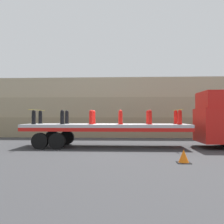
% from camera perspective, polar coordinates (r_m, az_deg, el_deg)
% --- Properties ---
extents(ground_plane, '(120.00, 120.00, 0.00)m').
position_cam_1_polar(ground_plane, '(14.60, -1.29, -7.99)').
color(ground_plane, '#38383A').
extents(rock_cliff, '(60.00, 3.30, 5.06)m').
position_cam_1_polar(rock_cliff, '(22.19, 0.18, 0.96)').
color(rock_cliff, gray).
rests_on(rock_cliff, ground_plane).
extents(truck_cab, '(2.66, 2.69, 3.18)m').
position_cam_1_polar(truck_cab, '(15.50, 24.12, -1.63)').
color(truck_cab, red).
rests_on(truck_cab, ground_plane).
extents(flatbed_trailer, '(9.40, 2.62, 1.33)m').
position_cam_1_polar(flatbed_trailer, '(14.56, -3.42, -3.69)').
color(flatbed_trailer, '#B2B2B7').
rests_on(flatbed_trailer, ground_plane).
extents(fire_hydrant_black_near_0, '(0.28, 0.43, 0.81)m').
position_cam_1_polar(fire_hydrant_black_near_0, '(14.83, -17.46, -1.16)').
color(fire_hydrant_black_near_0, black).
rests_on(fire_hydrant_black_near_0, flatbed_trailer).
extents(fire_hydrant_black_far_0, '(0.28, 0.43, 0.81)m').
position_cam_1_polar(fire_hydrant_black_far_0, '(15.87, -16.07, -1.15)').
color(fire_hydrant_black_far_0, black).
rests_on(fire_hydrant_black_far_0, flatbed_trailer).
extents(fire_hydrant_black_near_1, '(0.28, 0.43, 0.81)m').
position_cam_1_polar(fire_hydrant_black_near_1, '(14.34, -11.31, -1.19)').
color(fire_hydrant_black_near_1, black).
rests_on(fire_hydrant_black_near_1, flatbed_trailer).
extents(fire_hydrant_black_far_1, '(0.28, 0.43, 0.81)m').
position_cam_1_polar(fire_hydrant_black_far_1, '(15.42, -10.29, -1.17)').
color(fire_hydrant_black_far_1, black).
rests_on(fire_hydrant_black_far_1, flatbed_trailer).
extents(fire_hydrant_red_near_2, '(0.28, 0.43, 0.81)m').
position_cam_1_polar(fire_hydrant_red_near_2, '(14.02, -4.80, -1.21)').
color(fire_hydrant_red_near_2, red).
rests_on(fire_hydrant_red_near_2, flatbed_trailer).
extents(fire_hydrant_red_far_2, '(0.28, 0.43, 0.81)m').
position_cam_1_polar(fire_hydrant_red_far_2, '(15.12, -4.23, -1.19)').
color(fire_hydrant_red_far_2, red).
rests_on(fire_hydrant_red_far_2, flatbed_trailer).
extents(fire_hydrant_red_near_3, '(0.28, 0.43, 0.81)m').
position_cam_1_polar(fire_hydrant_red_near_3, '(13.90, 1.92, -1.22)').
color(fire_hydrant_red_near_3, red).
rests_on(fire_hydrant_red_near_3, flatbed_trailer).
extents(fire_hydrant_red_far_3, '(0.28, 0.43, 0.81)m').
position_cam_1_polar(fire_hydrant_red_far_3, '(15.01, 1.99, -1.20)').
color(fire_hydrant_red_far_3, red).
rests_on(fire_hydrant_red_far_3, flatbed_trailer).
extents(fire_hydrant_red_near_4, '(0.28, 0.43, 0.81)m').
position_cam_1_polar(fire_hydrant_red_near_4, '(13.97, 8.66, -1.20)').
color(fire_hydrant_red_near_4, red).
rests_on(fire_hydrant_red_near_4, flatbed_trailer).
extents(fire_hydrant_red_far_4, '(0.28, 0.43, 0.81)m').
position_cam_1_polar(fire_hydrant_red_far_4, '(15.07, 8.24, -1.19)').
color(fire_hydrant_red_far_4, red).
rests_on(fire_hydrant_red_far_4, flatbed_trailer).
extents(fire_hydrant_red_near_5, '(0.28, 0.43, 0.81)m').
position_cam_1_polar(fire_hydrant_red_near_5, '(14.22, 15.25, -1.18)').
color(fire_hydrant_red_near_5, red).
rests_on(fire_hydrant_red_near_5, flatbed_trailer).
extents(fire_hydrant_red_far_5, '(0.28, 0.43, 0.81)m').
position_cam_1_polar(fire_hydrant_red_far_5, '(15.31, 14.37, -1.16)').
color(fire_hydrant_red_far_5, red).
rests_on(fire_hydrant_red_far_5, flatbed_trailer).
extents(cargo_strap_rear, '(0.05, 2.72, 0.01)m').
position_cam_1_polar(cargo_strap_rear, '(15.35, -16.73, 0.43)').
color(cargo_strap_rear, yellow).
rests_on(cargo_strap_rear, fire_hydrant_black_near_0).
extents(cargo_strap_middle, '(0.05, 2.72, 0.01)m').
position_cam_1_polar(cargo_strap_middle, '(14.77, 14.79, 0.48)').
color(cargo_strap_middle, yellow).
rests_on(cargo_strap_middle, fire_hydrant_red_near_5).
extents(traffic_cone, '(0.51, 0.51, 0.51)m').
position_cam_1_polar(traffic_cone, '(10.04, 16.06, -9.74)').
color(traffic_cone, black).
rests_on(traffic_cone, ground_plane).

